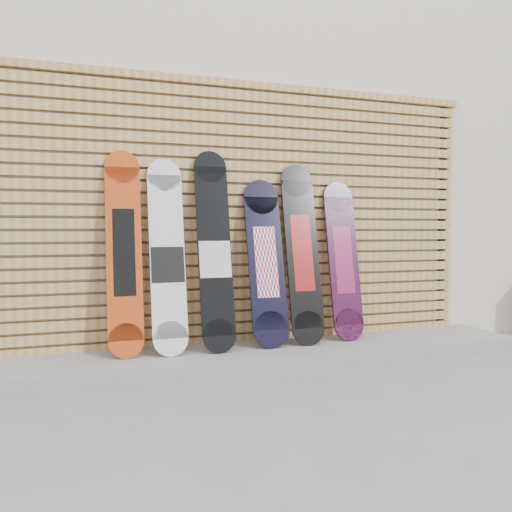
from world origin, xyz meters
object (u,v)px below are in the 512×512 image
object	(u,v)px
snowboard_2	(215,251)
snowboard_5	(343,260)
snowboard_3	(266,262)
snowboard_0	(124,252)
snowboard_1	(167,256)
snowboard_4	(302,253)

from	to	relation	value
snowboard_2	snowboard_5	world-z (taller)	snowboard_2
snowboard_3	snowboard_5	world-z (taller)	snowboard_5
snowboard_0	snowboard_1	distance (m)	0.32
snowboard_3	snowboard_4	world-z (taller)	snowboard_4
snowboard_4	snowboard_1	bearing A→B (deg)	-179.72
snowboard_4	snowboard_0	bearing A→B (deg)	179.33
snowboard_0	snowboard_1	xyz separation A→B (m)	(0.32, -0.02, -0.04)
snowboard_3	snowboard_5	size ratio (longest dim) A/B	1.00
snowboard_1	snowboard_4	size ratio (longest dim) A/B	1.00
snowboard_0	snowboard_5	bearing A→B (deg)	0.25
snowboard_3	snowboard_4	size ratio (longest dim) A/B	0.91
snowboard_1	snowboard_3	world-z (taller)	snowboard_1
snowboard_2	snowboard_5	distance (m)	1.15
snowboard_0	snowboard_3	distance (m)	1.12
snowboard_1	snowboard_4	distance (m)	1.12
snowboard_2	snowboard_5	size ratio (longest dim) A/B	1.16
snowboard_0	snowboard_2	size ratio (longest dim) A/B	0.98
snowboard_2	snowboard_5	xyz separation A→B (m)	(1.15, 0.04, -0.10)
snowboard_2	snowboard_3	size ratio (longest dim) A/B	1.16
snowboard_1	snowboard_0	bearing A→B (deg)	175.99
snowboard_2	snowboard_4	xyz separation A→B (m)	(0.75, 0.01, -0.03)
snowboard_0	snowboard_2	distance (m)	0.69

